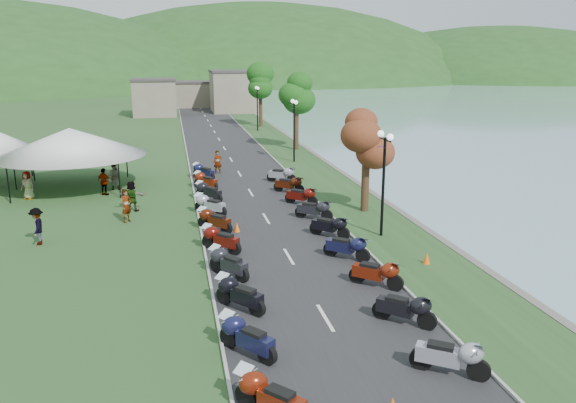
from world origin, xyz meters
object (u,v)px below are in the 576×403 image
vendor_tent_main (72,159)px  pedestrian_c (39,244)px  pedestrian_b (115,189)px  pedestrian_a (128,222)px

vendor_tent_main → pedestrian_c: vendor_tent_main is taller
vendor_tent_main → pedestrian_b: bearing=-14.8°
pedestrian_a → pedestrian_c: 4.77m
pedestrian_b → pedestrian_c: 11.04m
pedestrian_a → pedestrian_c: size_ratio=1.02×
vendor_tent_main → pedestrian_c: (0.15, -11.45, -2.00)m
vendor_tent_main → pedestrian_c: bearing=-89.2°
vendor_tent_main → pedestrian_a: 9.59m
pedestrian_b → pedestrian_c: bearing=90.1°
vendor_tent_main → pedestrian_c: 11.62m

